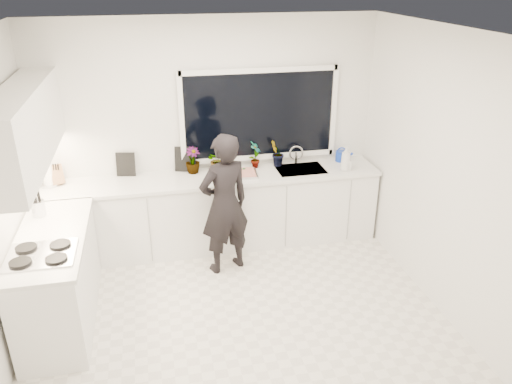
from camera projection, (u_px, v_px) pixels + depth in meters
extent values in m
cube|color=beige|center=(238.00, 317.00, 4.95)|extent=(4.00, 3.50, 0.02)
cube|color=white|center=(210.00, 133.00, 5.96)|extent=(4.00, 0.02, 2.70)
cube|color=white|center=(442.00, 174.00, 4.78)|extent=(0.02, 3.50, 2.70)
cube|color=white|center=(233.00, 31.00, 3.83)|extent=(4.00, 3.50, 0.02)
cube|color=black|center=(260.00, 115.00, 5.96)|extent=(1.80, 0.02, 1.00)
cube|color=white|center=(216.00, 213.00, 6.05)|extent=(3.92, 0.58, 0.88)
cube|color=white|center=(59.00, 280.00, 4.75)|extent=(0.58, 1.60, 0.88)
cube|color=silver|center=(215.00, 178.00, 5.86)|extent=(3.94, 0.62, 0.04)
cube|color=silver|center=(51.00, 238.00, 4.56)|extent=(0.62, 1.60, 0.04)
cube|color=white|center=(25.00, 127.00, 4.46)|extent=(0.34, 2.10, 0.70)
cube|color=silver|center=(300.00, 173.00, 6.08)|extent=(0.58, 0.42, 0.14)
cylinder|color=silver|center=(296.00, 155.00, 6.19)|extent=(0.03, 0.03, 0.22)
cube|color=black|center=(41.00, 254.00, 4.23)|extent=(0.56, 0.48, 0.03)
imported|color=black|center=(224.00, 204.00, 5.42)|extent=(0.68, 0.56, 1.61)
cube|color=#BBBBC0|center=(238.00, 174.00, 5.88)|extent=(0.47, 0.36, 0.03)
cube|color=#B01725|center=(238.00, 173.00, 5.87)|extent=(0.43, 0.32, 0.01)
cylinder|color=#1234AD|center=(341.00, 156.00, 6.29)|extent=(0.15, 0.15, 0.13)
cylinder|color=white|center=(48.00, 175.00, 5.53)|extent=(0.13, 0.13, 0.26)
cube|color=#915F43|center=(57.00, 175.00, 5.59)|extent=(0.16, 0.14, 0.22)
cylinder|color=#ADAEB2|center=(38.00, 208.00, 4.89)|extent=(0.13, 0.13, 0.16)
cube|color=black|center=(126.00, 164.00, 5.82)|extent=(0.22, 0.06, 0.28)
cube|color=black|center=(185.00, 159.00, 5.95)|extent=(0.25, 0.09, 0.30)
imported|color=#26662D|center=(193.00, 160.00, 5.89)|extent=(0.23, 0.23, 0.31)
imported|color=#26662D|center=(217.00, 160.00, 5.95)|extent=(0.22, 0.26, 0.28)
imported|color=#26662D|center=(255.00, 155.00, 6.03)|extent=(0.19, 0.21, 0.34)
imported|color=#26662D|center=(277.00, 154.00, 6.09)|extent=(0.23, 0.22, 0.33)
imported|color=#D8BF66|center=(346.00, 158.00, 5.96)|extent=(0.14, 0.14, 0.31)
imported|color=#D8BF66|center=(347.00, 163.00, 5.99)|extent=(0.09, 0.09, 0.19)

